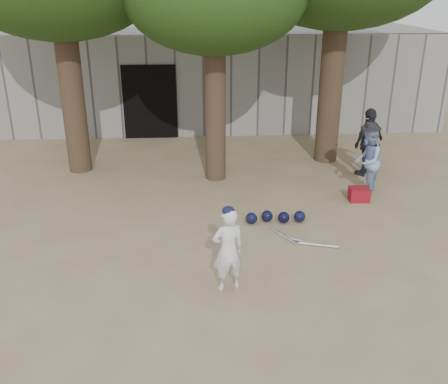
{
  "coord_description": "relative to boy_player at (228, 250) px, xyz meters",
  "views": [
    {
      "loc": [
        0.09,
        -7.14,
        4.34
      ],
      "look_at": [
        0.6,
        1.0,
        0.95
      ],
      "focal_mm": 40.0,
      "sensor_mm": 36.0,
      "label": 1
    }
  ],
  "objects": [
    {
      "name": "bat_pile",
      "position": [
        1.44,
        1.42,
        -0.65
      ],
      "size": [
        1.09,
        0.82,
        0.06
      ],
      "color": "silver",
      "rests_on": "ground"
    },
    {
      "name": "ground",
      "position": [
        -0.56,
        0.61,
        -0.68
      ],
      "size": [
        70.0,
        70.0,
        0.0
      ],
      "primitive_type": "plane",
      "color": "#937C5E",
      "rests_on": "ground"
    },
    {
      "name": "spectator_blue",
      "position": [
        3.31,
        3.61,
        0.1
      ],
      "size": [
        0.86,
        0.94,
        1.55
      ],
      "primitive_type": "imported",
      "rotation": [
        0.0,
        0.0,
        4.25
      ],
      "color": "#819AC8",
      "rests_on": "ground"
    },
    {
      "name": "helmet_row",
      "position": [
        1.1,
        2.27,
        -0.56
      ],
      "size": [
        1.19,
        0.31,
        0.23
      ],
      "color": "black",
      "rests_on": "ground"
    },
    {
      "name": "red_bag",
      "position": [
        3.07,
        3.22,
        -0.53
      ],
      "size": [
        0.44,
        0.34,
        0.3
      ],
      "primitive_type": "cube",
      "rotation": [
        0.0,
        0.0,
        -0.06
      ],
      "color": "maroon",
      "rests_on": "ground"
    },
    {
      "name": "boy_player",
      "position": [
        0.0,
        0.0,
        0.0
      ],
      "size": [
        0.56,
        0.44,
        1.35
      ],
      "primitive_type": "imported",
      "rotation": [
        0.0,
        0.0,
        3.41
      ],
      "color": "silver",
      "rests_on": "ground"
    },
    {
      "name": "back_building",
      "position": [
        -0.56,
        10.94,
        0.82
      ],
      "size": [
        16.0,
        5.24,
        3.0
      ],
      "color": "gray",
      "rests_on": "ground"
    },
    {
      "name": "spectator_dark",
      "position": [
        3.74,
        4.82,
        0.16
      ],
      "size": [
        1.04,
        0.88,
        1.66
      ],
      "primitive_type": "imported",
      "rotation": [
        0.0,
        0.0,
        3.74
      ],
      "color": "black",
      "rests_on": "ground"
    }
  ]
}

